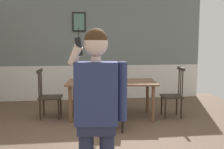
{
  "coord_description": "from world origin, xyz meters",
  "views": [
    {
      "loc": [
        -0.31,
        -3.95,
        1.55
      ],
      "look_at": [
        0.12,
        -0.66,
        1.16
      ],
      "focal_mm": 42.56,
      "sensor_mm": 36.0,
      "label": 1
    }
  ],
  "objects_px": {
    "chair_by_doorway": "(173,94)",
    "chair_opposite_corner": "(49,95)",
    "person_figure": "(97,107)",
    "dining_table": "(111,85)",
    "chair_near_window": "(112,103)",
    "chair_at_table_head": "(111,88)"
  },
  "relations": [
    {
      "from": "dining_table",
      "to": "chair_opposite_corner",
      "type": "relative_size",
      "value": 1.88
    },
    {
      "from": "chair_near_window",
      "to": "chair_by_doorway",
      "type": "bearing_deg",
      "value": 37.84
    },
    {
      "from": "chair_near_window",
      "to": "chair_opposite_corner",
      "type": "bearing_deg",
      "value": 152.37
    },
    {
      "from": "chair_by_doorway",
      "to": "chair_at_table_head",
      "type": "relative_size",
      "value": 1.02
    },
    {
      "from": "chair_at_table_head",
      "to": "chair_by_doorway",
      "type": "bearing_deg",
      "value": 152.05
    },
    {
      "from": "chair_opposite_corner",
      "to": "chair_near_window",
      "type": "bearing_deg",
      "value": 54.89
    },
    {
      "from": "chair_near_window",
      "to": "chair_by_doorway",
      "type": "height_order",
      "value": "chair_near_window"
    },
    {
      "from": "chair_by_doorway",
      "to": "chair_at_table_head",
      "type": "height_order",
      "value": "chair_by_doorway"
    },
    {
      "from": "chair_near_window",
      "to": "chair_at_table_head",
      "type": "distance_m",
      "value": 1.68
    },
    {
      "from": "chair_near_window",
      "to": "dining_table",
      "type": "bearing_deg",
      "value": 94.88
    },
    {
      "from": "dining_table",
      "to": "chair_at_table_head",
      "type": "relative_size",
      "value": 1.86
    },
    {
      "from": "chair_near_window",
      "to": "chair_by_doorway",
      "type": "relative_size",
      "value": 1.0
    },
    {
      "from": "chair_near_window",
      "to": "person_figure",
      "type": "distance_m",
      "value": 2.27
    },
    {
      "from": "chair_by_doorway",
      "to": "chair_near_window",
      "type": "bearing_deg",
      "value": 121.71
    },
    {
      "from": "chair_at_table_head",
      "to": "person_figure",
      "type": "height_order",
      "value": "person_figure"
    },
    {
      "from": "dining_table",
      "to": "chair_opposite_corner",
      "type": "xyz_separation_m",
      "value": [
        -1.3,
        0.13,
        -0.2
      ]
    },
    {
      "from": "dining_table",
      "to": "chair_at_table_head",
      "type": "distance_m",
      "value": 0.86
    },
    {
      "from": "chair_by_doorway",
      "to": "chair_opposite_corner",
      "type": "relative_size",
      "value": 1.04
    },
    {
      "from": "dining_table",
      "to": "chair_by_doorway",
      "type": "height_order",
      "value": "chair_by_doorway"
    },
    {
      "from": "chair_opposite_corner",
      "to": "person_figure",
      "type": "bearing_deg",
      "value": 17.41
    },
    {
      "from": "chair_at_table_head",
      "to": "person_figure",
      "type": "xyz_separation_m",
      "value": [
        -0.61,
        -3.85,
        0.49
      ]
    },
    {
      "from": "chair_opposite_corner",
      "to": "chair_by_doorway",
      "type": "bearing_deg",
      "value": 87.7
    }
  ]
}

